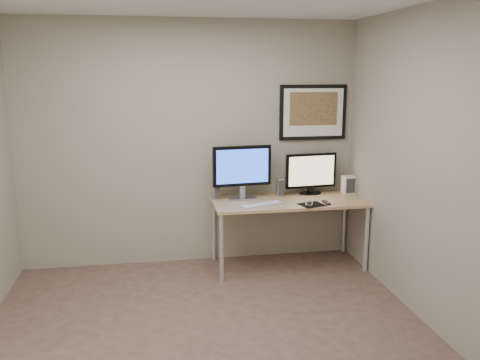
{
  "coord_description": "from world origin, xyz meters",
  "views": [
    {
      "loc": [
        -0.4,
        -3.68,
        2.07
      ],
      "look_at": [
        0.44,
        1.1,
        1.02
      ],
      "focal_mm": 38.0,
      "sensor_mm": 36.0,
      "label": 1
    }
  ],
  "objects_px": {
    "desk": "(288,206)",
    "speaker_right": "(280,187)",
    "framed_art": "(313,112)",
    "speaker_left": "(216,191)",
    "monitor_tv": "(311,173)",
    "keyboard": "(262,205)",
    "fan_unit": "(348,185)",
    "monitor_large": "(242,170)"
  },
  "relations": [
    {
      "from": "speaker_left",
      "to": "keyboard",
      "type": "bearing_deg",
      "value": -53.35
    },
    {
      "from": "fan_unit",
      "to": "keyboard",
      "type": "bearing_deg",
      "value": -170.38
    },
    {
      "from": "monitor_large",
      "to": "fan_unit",
      "type": "distance_m",
      "value": 1.22
    },
    {
      "from": "framed_art",
      "to": "keyboard",
      "type": "xyz_separation_m",
      "value": [
        -0.68,
        -0.5,
        -0.88
      ]
    },
    {
      "from": "speaker_left",
      "to": "keyboard",
      "type": "relative_size",
      "value": 0.4
    },
    {
      "from": "framed_art",
      "to": "fan_unit",
      "type": "xyz_separation_m",
      "value": [
        0.37,
        -0.18,
        -0.79
      ]
    },
    {
      "from": "monitor_tv",
      "to": "keyboard",
      "type": "distance_m",
      "value": 0.78
    },
    {
      "from": "speaker_left",
      "to": "fan_unit",
      "type": "height_order",
      "value": "fan_unit"
    },
    {
      "from": "monitor_tv",
      "to": "speaker_right",
      "type": "relative_size",
      "value": 2.91
    },
    {
      "from": "speaker_left",
      "to": "fan_unit",
      "type": "xyz_separation_m",
      "value": [
        1.48,
        0.0,
        0.01
      ]
    },
    {
      "from": "desk",
      "to": "monitor_tv",
      "type": "xyz_separation_m",
      "value": [
        0.31,
        0.21,
        0.31
      ]
    },
    {
      "from": "monitor_tv",
      "to": "speaker_left",
      "type": "xyz_separation_m",
      "value": [
        -1.06,
        -0.07,
        -0.15
      ]
    },
    {
      "from": "desk",
      "to": "speaker_right",
      "type": "bearing_deg",
      "value": 104.94
    },
    {
      "from": "monitor_large",
      "to": "speaker_right",
      "type": "bearing_deg",
      "value": 2.27
    },
    {
      "from": "framed_art",
      "to": "speaker_left",
      "type": "bearing_deg",
      "value": -170.46
    },
    {
      "from": "desk",
      "to": "keyboard",
      "type": "height_order",
      "value": "keyboard"
    },
    {
      "from": "monitor_tv",
      "to": "speaker_right",
      "type": "xyz_separation_m",
      "value": [
        -0.36,
        -0.03,
        -0.14
      ]
    },
    {
      "from": "framed_art",
      "to": "monitor_large",
      "type": "relative_size",
      "value": 1.19
    },
    {
      "from": "keyboard",
      "to": "fan_unit",
      "type": "relative_size",
      "value": 2.24
    },
    {
      "from": "monitor_tv",
      "to": "speaker_left",
      "type": "relative_size",
      "value": 3.2
    },
    {
      "from": "monitor_large",
      "to": "keyboard",
      "type": "relative_size",
      "value": 1.37
    },
    {
      "from": "framed_art",
      "to": "speaker_right",
      "type": "height_order",
      "value": "framed_art"
    },
    {
      "from": "framed_art",
      "to": "monitor_tv",
      "type": "relative_size",
      "value": 1.29
    },
    {
      "from": "speaker_right",
      "to": "keyboard",
      "type": "relative_size",
      "value": 0.44
    },
    {
      "from": "fan_unit",
      "to": "speaker_right",
      "type": "bearing_deg",
      "value": 170.77
    },
    {
      "from": "framed_art",
      "to": "fan_unit",
      "type": "height_order",
      "value": "framed_art"
    },
    {
      "from": "framed_art",
      "to": "fan_unit",
      "type": "bearing_deg",
      "value": -25.79
    },
    {
      "from": "framed_art",
      "to": "speaker_right",
      "type": "relative_size",
      "value": 3.76
    },
    {
      "from": "monitor_tv",
      "to": "framed_art",
      "type": "bearing_deg",
      "value": 65.18
    },
    {
      "from": "speaker_right",
      "to": "fan_unit",
      "type": "relative_size",
      "value": 0.98
    },
    {
      "from": "speaker_right",
      "to": "keyboard",
      "type": "distance_m",
      "value": 0.45
    },
    {
      "from": "speaker_left",
      "to": "speaker_right",
      "type": "bearing_deg",
      "value": -14.54
    },
    {
      "from": "framed_art",
      "to": "speaker_left",
      "type": "height_order",
      "value": "framed_art"
    },
    {
      "from": "monitor_large",
      "to": "monitor_tv",
      "type": "height_order",
      "value": "monitor_large"
    },
    {
      "from": "desk",
      "to": "speaker_right",
      "type": "xyz_separation_m",
      "value": [
        -0.05,
        0.18,
        0.17
      ]
    },
    {
      "from": "speaker_left",
      "to": "keyboard",
      "type": "distance_m",
      "value": 0.54
    },
    {
      "from": "desk",
      "to": "fan_unit",
      "type": "xyz_separation_m",
      "value": [
        0.72,
        0.15,
        0.17
      ]
    },
    {
      "from": "monitor_tv",
      "to": "speaker_left",
      "type": "bearing_deg",
      "value": 178.07
    },
    {
      "from": "framed_art",
      "to": "speaker_right",
      "type": "bearing_deg",
      "value": -158.88
    },
    {
      "from": "monitor_large",
      "to": "keyboard",
      "type": "bearing_deg",
      "value": -67.64
    },
    {
      "from": "framed_art",
      "to": "monitor_tv",
      "type": "xyz_separation_m",
      "value": [
        -0.04,
        -0.12,
        -0.65
      ]
    },
    {
      "from": "desk",
      "to": "speaker_left",
      "type": "distance_m",
      "value": 0.78
    }
  ]
}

